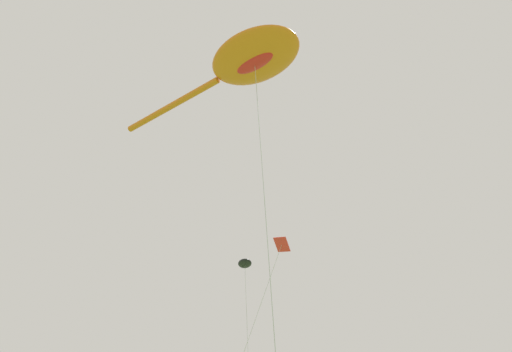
{
  "coord_description": "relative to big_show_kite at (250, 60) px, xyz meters",
  "views": [
    {
      "loc": [
        -8.08,
        1.9,
        1.89
      ],
      "look_at": [
        -2.65,
        12.29,
        9.2
      ],
      "focal_mm": 32.16,
      "sensor_mm": 36.0,
      "label": 1
    }
  ],
  "objects": [
    {
      "name": "big_show_kite",
      "position": [
        0.0,
        0.0,
        0.0
      ],
      "size": [
        6.54,
        11.49,
        18.97
      ],
      "rotation": [
        0.0,
        0.0,
        -1.13
      ],
      "color": "orange",
      "rests_on": "ground"
    },
    {
      "name": "small_kite_tiny_distant",
      "position": [
        4.51,
        5.5,
        -7.3
      ],
      "size": [
        3.31,
        4.5,
        12.18
      ],
      "rotation": [
        0.0,
        0.0,
        0.6
      ],
      "color": "red",
      "rests_on": "ground"
    },
    {
      "name": "small_kite_triangle_green",
      "position": [
        2.77,
        5.92,
        -7.96
      ],
      "size": [
        1.67,
        4.02,
        10.75
      ],
      "rotation": [
        0.0,
        0.0,
        -1.85
      ],
      "color": "black",
      "rests_on": "ground"
    }
  ]
}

